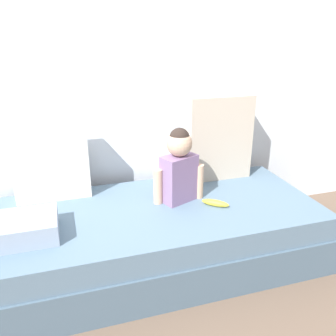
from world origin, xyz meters
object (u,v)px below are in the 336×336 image
object	(u,v)px
couch	(154,236)
toddler	(179,166)
throw_pillow_right	(218,137)
folded_blanket	(17,229)
throw_pillow_left	(51,162)
banana	(215,203)

from	to	relation	value
couch	toddler	bearing A→B (deg)	18.70
couch	toddler	xyz separation A→B (m)	(0.18, 0.06, 0.43)
throw_pillow_right	folded_blanket	xyz separation A→B (m)	(-1.32, -0.46, -0.24)
throw_pillow_left	folded_blanket	size ratio (longest dim) A/B	1.18
throw_pillow_right	toddler	bearing A→B (deg)	-143.44
throw_pillow_left	banana	distance (m)	1.05
throw_pillow_right	banana	distance (m)	0.55
throw_pillow_right	toddler	xyz separation A→B (m)	(-0.39, -0.29, -0.06)
toddler	throw_pillow_left	bearing A→B (deg)	158.89
toddler	couch	bearing A→B (deg)	-161.30
toddler	banana	distance (m)	0.32
throw_pillow_left	toddler	xyz separation A→B (m)	(0.75, -0.29, -0.00)
couch	throw_pillow_right	world-z (taller)	throw_pillow_right
throw_pillow_left	folded_blanket	distance (m)	0.53
banana	couch	bearing A→B (deg)	167.34
throw_pillow_right	throw_pillow_left	bearing A→B (deg)	180.00
couch	throw_pillow_left	world-z (taller)	throw_pillow_left
folded_blanket	throw_pillow_left	bearing A→B (deg)	68.25
couch	toddler	distance (m)	0.47
toddler	folded_blanket	bearing A→B (deg)	-169.48
couch	throw_pillow_right	size ratio (longest dim) A/B	3.48
couch	banana	size ratio (longest dim) A/B	12.12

